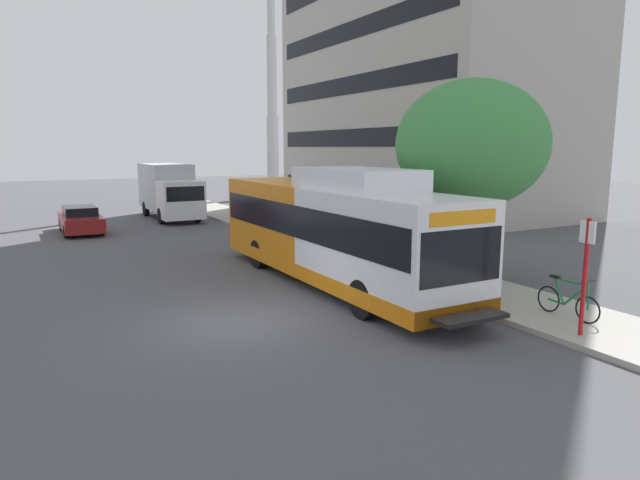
% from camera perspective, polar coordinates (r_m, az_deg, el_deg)
% --- Properties ---
extents(ground_plane, '(120.00, 120.00, 0.00)m').
position_cam_1_polar(ground_plane, '(21.40, -15.67, -2.28)').
color(ground_plane, '#4C4C51').
extents(sidewalk_curb, '(3.00, 56.00, 0.14)m').
position_cam_1_polar(sidewalk_curb, '(22.21, 3.42, -1.33)').
color(sidewalk_curb, '#A8A399').
rests_on(sidewalk_curb, ground).
extents(transit_bus, '(2.58, 12.25, 3.65)m').
position_cam_1_polar(transit_bus, '(17.21, 1.29, 1.03)').
color(transit_bus, white).
rests_on(transit_bus, ground).
extents(bus_stop_sign_pole, '(0.10, 0.36, 2.60)m').
position_cam_1_polar(bus_stop_sign_pole, '(13.34, 25.60, -2.62)').
color(bus_stop_sign_pole, red).
rests_on(bus_stop_sign_pole, sidewalk_curb).
extents(bicycle_parked, '(0.52, 1.76, 1.02)m').
position_cam_1_polar(bicycle_parked, '(14.82, 24.11, -5.70)').
color(bicycle_parked, black).
rests_on(bicycle_parked, sidewalk_curb).
extents(street_tree_near_stop, '(4.60, 4.60, 6.15)m').
position_cam_1_polar(street_tree_near_stop, '(17.75, 15.27, 9.45)').
color(street_tree_near_stop, '#4C3823').
rests_on(street_tree_near_stop, sidewalk_curb).
extents(parked_car_far_lane, '(1.80, 4.50, 1.33)m').
position_cam_1_polar(parked_car_far_lane, '(30.29, -23.38, 1.93)').
color(parked_car_far_lane, maroon).
rests_on(parked_car_far_lane, ground).
extents(box_truck_background, '(2.32, 7.01, 3.25)m').
position_cam_1_polar(box_truck_background, '(34.53, -15.24, 5.01)').
color(box_truck_background, silver).
rests_on(box_truck_background, ground).
extents(lattice_comm_tower, '(1.10, 1.10, 29.84)m').
position_cam_1_polar(lattice_comm_tower, '(50.07, -4.93, 16.00)').
color(lattice_comm_tower, '#B7B7BC').
rests_on(lattice_comm_tower, ground).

